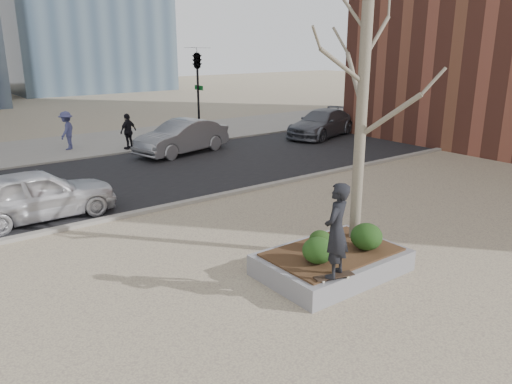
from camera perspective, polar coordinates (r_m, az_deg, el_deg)
ground at (r=10.24m, az=4.61°, el=-10.61°), size 120.00×120.00×0.00m
street at (r=18.43m, az=-16.48°, el=1.27°), size 60.00×8.00×0.02m
far_sidewalk at (r=24.96m, az=-22.33°, el=4.62°), size 60.00×6.00×0.02m
planter at (r=10.77m, az=8.66°, el=-7.98°), size 3.00×2.00×0.45m
planter_mulch at (r=10.67m, az=8.72°, el=-6.79°), size 2.70×1.70×0.04m
sycamore_tree at (r=10.79m, az=12.14°, el=11.56°), size 2.80×2.80×6.60m
shrub_left at (r=9.99m, az=7.08°, el=-6.64°), size 0.62×0.62×0.53m
shrub_middle at (r=10.66m, az=7.36°, el=-5.45°), size 0.48×0.48×0.41m
shrub_right at (r=10.79m, az=12.51°, el=-5.00°), size 0.67×0.67×0.57m
skateboard at (r=9.55m, az=8.90°, el=-9.60°), size 0.80×0.40×0.08m
skateboarder at (r=9.18m, az=9.16°, el=-4.36°), size 0.77×0.66×1.79m
police_car at (r=14.84m, az=-23.75°, el=-0.26°), size 4.15×1.69×1.41m
car_silver at (r=22.18m, az=-8.45°, el=6.26°), size 4.64×2.52×1.45m
car_third at (r=26.26m, az=7.53°, el=7.80°), size 5.07×3.18×1.37m
pedestrian_b at (r=24.28m, az=-20.80°, el=6.59°), size 1.18×1.28×1.73m
pedestrian_c at (r=23.54m, az=-14.39°, el=6.73°), size 1.03×0.74×1.63m
traffic_light_far at (r=24.91m, az=-6.62°, el=10.94°), size 0.60×2.48×4.50m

